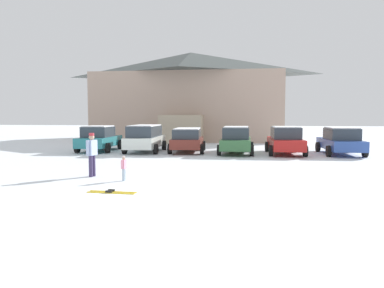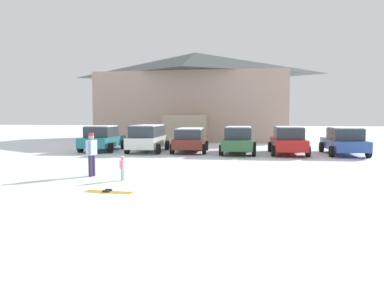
% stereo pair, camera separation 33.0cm
% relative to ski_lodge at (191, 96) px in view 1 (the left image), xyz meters
% --- Properties ---
extents(ground, '(160.00, 160.00, 0.00)m').
position_rel_ski_lodge_xyz_m(ground, '(1.94, -28.28, -4.32)').
color(ground, white).
extents(ski_lodge, '(18.00, 11.88, 8.54)m').
position_rel_ski_lodge_xyz_m(ski_lodge, '(0.00, 0.00, 0.00)').
color(ski_lodge, tan).
rests_on(ski_lodge, ground).
extents(parked_teal_hatchback, '(2.39, 4.56, 1.68)m').
position_rel_ski_lodge_xyz_m(parked_teal_hatchback, '(-4.04, -13.38, -3.47)').
color(parked_teal_hatchback, teal).
rests_on(parked_teal_hatchback, ground).
extents(parked_white_suv, '(2.33, 4.83, 1.74)m').
position_rel_ski_lodge_xyz_m(parked_white_suv, '(-0.87, -13.49, -3.38)').
color(parked_white_suv, silver).
rests_on(parked_white_suv, ground).
extents(parked_maroon_van, '(2.44, 4.43, 1.54)m').
position_rel_ski_lodge_xyz_m(parked_maroon_van, '(1.85, -13.23, -3.47)').
color(parked_maroon_van, maroon).
rests_on(parked_maroon_van, ground).
extents(parked_green_coupe, '(2.12, 4.74, 1.68)m').
position_rel_ski_lodge_xyz_m(parked_green_coupe, '(4.97, -13.64, -3.47)').
color(parked_green_coupe, '#35683B').
rests_on(parked_green_coupe, ground).
extents(parked_red_sedan, '(2.26, 4.75, 1.69)m').
position_rel_ski_lodge_xyz_m(parked_red_sedan, '(7.91, -13.56, -3.47)').
color(parked_red_sedan, red).
rests_on(parked_red_sedan, ground).
extents(parked_blue_hatchback, '(2.29, 4.79, 1.64)m').
position_rel_ski_lodge_xyz_m(parked_blue_hatchback, '(11.19, -13.29, -3.49)').
color(parked_blue_hatchback, '#2E4E9E').
rests_on(parked_blue_hatchback, ground).
extents(skier_adult_in_blue_parka, '(0.31, 0.61, 1.67)m').
position_rel_ski_lodge_xyz_m(skier_adult_in_blue_parka, '(-0.19, -23.36, -3.37)').
color(skier_adult_in_blue_parka, '#392F53').
rests_on(skier_adult_in_blue_parka, ground).
extents(skier_child_in_pink_snowsuit, '(0.15, 0.33, 0.89)m').
position_rel_ski_lodge_xyz_m(skier_child_in_pink_snowsuit, '(1.32, -24.08, -3.81)').
color(skier_child_in_pink_snowsuit, '#9DB1C2').
rests_on(skier_child_in_pink_snowsuit, ground).
extents(pair_of_skis, '(1.51, 0.35, 0.08)m').
position_rel_ski_lodge_xyz_m(pair_of_skis, '(1.63, -26.14, -4.30)').
color(pair_of_skis, gold).
rests_on(pair_of_skis, ground).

